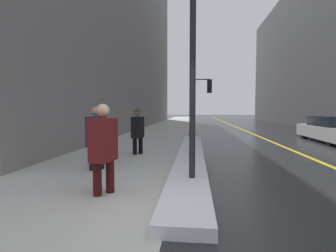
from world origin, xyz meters
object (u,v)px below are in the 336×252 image
pedestrian_with_shoulder_bag (97,135)px  pedestrian_trailing (138,129)px  traffic_light_near (203,93)px  pedestrian_nearside (103,145)px  lamp_post (193,51)px  parked_car_white (335,130)px

pedestrian_with_shoulder_bag → pedestrian_trailing: pedestrian_trailing is taller
traffic_light_near → pedestrian_nearside: traffic_light_near is taller
pedestrian_nearside → pedestrian_trailing: bearing=-165.7°
lamp_post → pedestrian_with_shoulder_bag: (-2.40, 1.20, -1.75)m
lamp_post → pedestrian_nearside: (-1.56, -0.67, -1.74)m
pedestrian_with_shoulder_bag → parked_car_white: size_ratio=0.34×
traffic_light_near → parked_car_white: 7.90m
traffic_light_near → pedestrian_with_shoulder_bag: 11.90m
parked_car_white → traffic_light_near: bearing=54.4°
lamp_post → parked_car_white: lamp_post is taller
pedestrian_nearside → pedestrian_with_shoulder_bag: (-0.85, 1.87, -0.01)m
pedestrian_nearside → parked_car_white: size_ratio=0.34×
lamp_post → pedestrian_nearside: 2.43m
traffic_light_near → pedestrian_nearside: (-2.14, -13.25, -1.77)m
pedestrian_nearside → pedestrian_with_shoulder_bag: 2.05m
traffic_light_near → parked_car_white: bearing=-42.4°
traffic_light_near → pedestrian_trailing: bearing=-110.1°
pedestrian_nearside → traffic_light_near: bearing=-179.1°
traffic_light_near → pedestrian_with_shoulder_bag: bearing=-109.6°
pedestrian_trailing → parked_car_white: pedestrian_trailing is taller
traffic_light_near → pedestrian_trailing: size_ratio=2.31×
pedestrian_with_shoulder_bag → pedestrian_trailing: 2.40m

